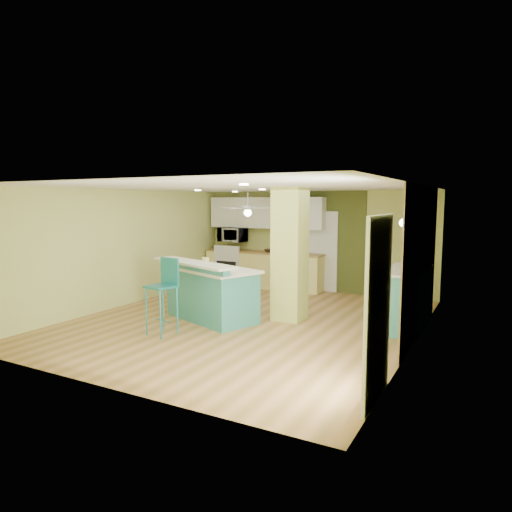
% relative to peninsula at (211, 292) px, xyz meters
% --- Properties ---
extents(floor, '(6.00, 7.00, 0.01)m').
position_rel_peninsula_xyz_m(floor, '(0.67, 0.21, -0.53)').
color(floor, olive).
rests_on(floor, ground).
extents(ceiling, '(6.00, 7.00, 0.01)m').
position_rel_peninsula_xyz_m(ceiling, '(0.67, 0.21, 1.98)').
color(ceiling, white).
rests_on(ceiling, wall_back).
extents(wall_back, '(6.00, 0.01, 2.50)m').
position_rel_peninsula_xyz_m(wall_back, '(0.67, 3.71, 0.72)').
color(wall_back, '#C0C66A').
rests_on(wall_back, floor).
extents(wall_front, '(6.00, 0.01, 2.50)m').
position_rel_peninsula_xyz_m(wall_front, '(0.67, -3.30, 0.72)').
color(wall_front, '#C0C66A').
rests_on(wall_front, floor).
extents(wall_left, '(0.01, 7.00, 2.50)m').
position_rel_peninsula_xyz_m(wall_left, '(-2.34, 0.21, 0.72)').
color(wall_left, '#C0C66A').
rests_on(wall_left, floor).
extents(wall_right, '(0.01, 7.00, 2.50)m').
position_rel_peninsula_xyz_m(wall_right, '(3.67, 0.21, 0.72)').
color(wall_right, '#C0C66A').
rests_on(wall_right, floor).
extents(wood_panel, '(0.02, 3.40, 2.50)m').
position_rel_peninsula_xyz_m(wood_panel, '(3.65, 0.81, 0.72)').
color(wood_panel, '#84684B').
rests_on(wood_panel, floor).
extents(olive_accent, '(2.20, 0.02, 2.50)m').
position_rel_peninsula_xyz_m(olive_accent, '(0.87, 3.69, 0.72)').
color(olive_accent, '#475020').
rests_on(olive_accent, floor).
extents(interior_door, '(0.82, 0.05, 2.00)m').
position_rel_peninsula_xyz_m(interior_door, '(0.87, 3.67, 0.47)').
color(interior_door, silver).
rests_on(interior_door, floor).
extents(french_door, '(0.04, 1.08, 2.10)m').
position_rel_peninsula_xyz_m(french_door, '(3.64, -2.09, 0.52)').
color(french_door, white).
rests_on(french_door, floor).
extents(column, '(0.55, 0.55, 2.50)m').
position_rel_peninsula_xyz_m(column, '(1.32, 0.71, 0.72)').
color(column, '#B8C25A').
rests_on(column, floor).
extents(kitchen_run, '(3.25, 0.63, 0.94)m').
position_rel_peninsula_xyz_m(kitchen_run, '(-0.63, 3.41, -0.06)').
color(kitchen_run, '#F0E27D').
rests_on(kitchen_run, floor).
extents(stove, '(0.76, 0.66, 1.08)m').
position_rel_peninsula_xyz_m(stove, '(-1.58, 3.40, -0.07)').
color(stove, silver).
rests_on(stove, floor).
extents(upper_cabinets, '(3.20, 0.34, 0.80)m').
position_rel_peninsula_xyz_m(upper_cabinets, '(-0.63, 3.53, 1.42)').
color(upper_cabinets, white).
rests_on(upper_cabinets, wall_back).
extents(microwave, '(0.70, 0.48, 0.39)m').
position_rel_peninsula_xyz_m(microwave, '(-1.58, 3.41, 0.82)').
color(microwave, white).
rests_on(microwave, wall_back).
extents(ceiling_fan, '(1.41, 1.41, 0.61)m').
position_rel_peninsula_xyz_m(ceiling_fan, '(-0.43, 2.21, 1.55)').
color(ceiling_fan, silver).
rests_on(ceiling_fan, ceiling).
extents(pendant_lamp, '(0.14, 0.14, 0.69)m').
position_rel_peninsula_xyz_m(pendant_lamp, '(3.32, 0.96, 1.36)').
color(pendant_lamp, silver).
rests_on(pendant_lamp, ceiling).
extents(wall_decor, '(0.03, 0.90, 0.70)m').
position_rel_peninsula_xyz_m(wall_decor, '(3.63, 1.01, 1.02)').
color(wall_decor, brown).
rests_on(wall_decor, wood_panel).
extents(peninsula, '(2.28, 1.76, 1.15)m').
position_rel_peninsula_xyz_m(peninsula, '(0.00, 0.00, 0.00)').
color(peninsula, teal).
rests_on(peninsula, floor).
extents(bar_stool, '(0.50, 0.50, 1.30)m').
position_rel_peninsula_xyz_m(bar_stool, '(-0.15, -1.16, 0.34)').
color(bar_stool, teal).
rests_on(bar_stool, floor).
extents(side_counter, '(0.70, 1.65, 1.06)m').
position_rel_peninsula_xyz_m(side_counter, '(3.37, 1.18, 0.00)').
color(side_counter, teal).
rests_on(side_counter, floor).
extents(fruit_bowl, '(0.38, 0.38, 0.07)m').
position_rel_peninsula_xyz_m(fruit_bowl, '(-0.45, 3.38, 0.45)').
color(fruit_bowl, '#341F15').
rests_on(fruit_bowl, kitchen_run).
extents(canister, '(0.14, 0.14, 0.18)m').
position_rel_peninsula_xyz_m(canister, '(-0.15, 0.05, 0.56)').
color(canister, gold).
rests_on(canister, peninsula).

